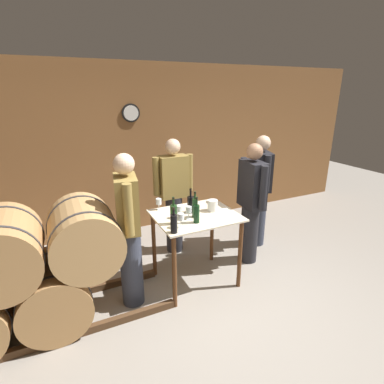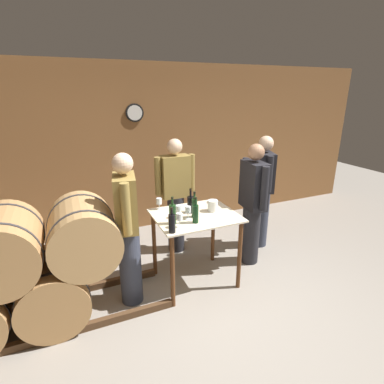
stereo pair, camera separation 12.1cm
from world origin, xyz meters
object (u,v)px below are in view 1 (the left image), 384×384
object	(u,v)px
ice_bucket	(213,205)
wine_bottle_right	(195,207)
person_visitor_bearded	(129,229)
wine_glass_near_right	(179,209)
wine_bottle_far_right	(191,204)
wine_glass_far_side	(189,210)
person_visitor_with_scarf	(174,194)
wine_bottle_far_left	(174,223)
wine_bottle_center	(197,213)
person_visitor_near_door	(251,202)
person_host	(260,189)
wine_glass_near_center	(181,217)
wine_bottle_left	(174,214)
wine_glass_near_left	(159,202)

from	to	relation	value
ice_bucket	wine_bottle_right	bearing A→B (deg)	-164.02
person_visitor_bearded	wine_glass_near_right	bearing A→B (deg)	6.11
wine_bottle_far_right	wine_glass_far_side	distance (m)	0.19
person_visitor_with_scarf	wine_bottle_far_left	bearing A→B (deg)	-112.09
wine_bottle_far_left	wine_bottle_right	world-z (taller)	wine_bottle_right
wine_bottle_center	person_visitor_bearded	bearing A→B (deg)	169.15
wine_bottle_far_right	person_visitor_with_scarf	bearing A→B (deg)	83.58
wine_bottle_far_left	wine_bottle_center	world-z (taller)	wine_bottle_center
wine_bottle_center	person_visitor_near_door	world-z (taller)	person_visitor_near_door
wine_bottle_right	person_host	size ratio (longest dim) A/B	0.18
wine_bottle_center	wine_bottle_right	xyz separation A→B (m)	(0.05, 0.14, 0.01)
wine_glass_near_right	wine_bottle_far_left	bearing A→B (deg)	-120.81
wine_bottle_far_left	wine_glass_far_side	size ratio (longest dim) A/B	1.79
wine_glass_near_center	person_visitor_near_door	world-z (taller)	person_visitor_near_door
wine_glass_near_center	person_host	bearing A→B (deg)	23.86
wine_glass_near_right	ice_bucket	world-z (taller)	wine_glass_near_right
wine_bottle_far_right	person_visitor_with_scarf	world-z (taller)	person_visitor_with_scarf
person_visitor_with_scarf	wine_glass_near_right	bearing A→B (deg)	-108.26
wine_bottle_center	person_visitor_near_door	xyz separation A→B (m)	(0.96, 0.31, -0.14)
wine_bottle_left	person_host	world-z (taller)	person_host
wine_bottle_left	wine_bottle_center	world-z (taller)	wine_bottle_left
wine_glass_far_side	person_visitor_with_scarf	xyz separation A→B (m)	(0.18, 0.90, -0.13)
wine_glass_near_right	person_host	world-z (taller)	person_host
wine_glass_near_left	wine_bottle_far_left	bearing A→B (deg)	-96.31
wine_bottle_left	person_visitor_with_scarf	distance (m)	1.03
ice_bucket	person_host	bearing A→B (deg)	22.67
wine_bottle_right	wine_bottle_far_right	world-z (taller)	wine_bottle_right
wine_bottle_far_left	wine_glass_near_left	bearing A→B (deg)	83.69
wine_glass_near_left	person_host	xyz separation A→B (m)	(1.62, 0.12, -0.11)
wine_bottle_far_left	wine_glass_far_side	bearing A→B (deg)	41.46
wine_bottle_center	wine_glass_far_side	world-z (taller)	wine_bottle_center
person_host	person_visitor_with_scarf	size ratio (longest dim) A/B	1.01
person_host	person_visitor_near_door	bearing A→B (deg)	-139.35
wine_bottle_far_right	wine_glass_near_left	bearing A→B (deg)	140.93
wine_bottle_far_right	ice_bucket	xyz separation A→B (m)	(0.26, -0.07, -0.04)
wine_bottle_left	wine_bottle_right	world-z (taller)	wine_bottle_left
wine_bottle_right	wine_glass_near_center	size ratio (longest dim) A/B	1.93
wine_glass_far_side	wine_bottle_far_left	bearing A→B (deg)	-138.54
wine_bottle_left	wine_bottle_far_left	bearing A→B (deg)	-111.85
wine_glass_far_side	person_visitor_near_door	bearing A→B (deg)	10.51
wine_bottle_far_left	wine_bottle_right	xyz separation A→B (m)	(0.37, 0.27, 0.01)
wine_glass_near_center	person_visitor_with_scarf	bearing A→B (deg)	71.68
wine_glass_near_right	ice_bucket	xyz separation A→B (m)	(0.45, 0.02, -0.04)
wine_glass_far_side	person_visitor_bearded	size ratio (longest dim) A/B	0.09
wine_bottle_center	wine_glass_far_side	size ratio (longest dim) A/B	1.95
wine_bottle_right	person_visitor_bearded	world-z (taller)	person_visitor_bearded
wine_bottle_right	ice_bucket	distance (m)	0.29
wine_bottle_far_left	wine_bottle_left	world-z (taller)	wine_bottle_left
wine_bottle_far_right	wine_glass_far_side	world-z (taller)	wine_bottle_far_right
wine_bottle_center	person_visitor_bearded	distance (m)	0.74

